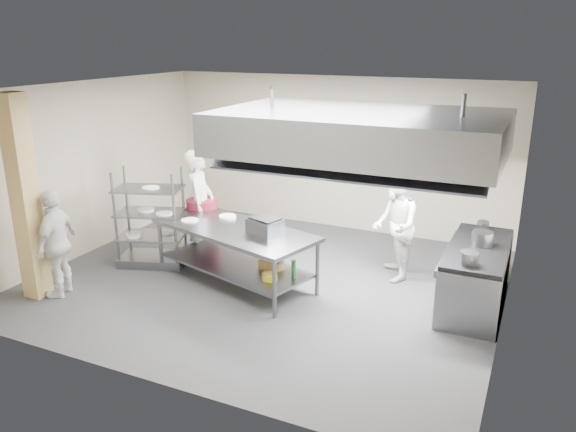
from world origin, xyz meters
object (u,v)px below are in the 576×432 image
at_px(chef_head, 200,204).
at_px(chef_plating, 57,243).
at_px(pass_rack, 150,218).
at_px(chef_line, 395,226).
at_px(island, 235,255).
at_px(stockpot, 482,238).
at_px(cooking_range, 476,278).
at_px(griddle, 265,227).

distance_m(chef_head, chef_plating, 2.43).
xyz_separation_m(pass_rack, chef_line, (3.86, 1.13, 0.06)).
distance_m(pass_rack, chef_head, 0.87).
xyz_separation_m(island, stockpot, (3.54, 0.83, 0.55)).
distance_m(pass_rack, chef_line, 4.02).
bearing_deg(cooking_range, chef_line, 161.34).
xyz_separation_m(chef_plating, stockpot, (5.70, 2.28, 0.19)).
bearing_deg(chef_line, stockpot, 52.07).
distance_m(chef_line, chef_plating, 5.11).
height_order(chef_line, stockpot, chef_line).
bearing_deg(stockpot, chef_line, 164.08).
relative_size(pass_rack, stockpot, 5.65).
bearing_deg(chef_line, chef_head, -103.63).
height_order(pass_rack, cooking_range, pass_rack).
relative_size(cooking_range, chef_head, 1.05).
distance_m(cooking_range, chef_head, 4.64).
height_order(pass_rack, chef_head, chef_head).
relative_size(chef_plating, stockpot, 5.60).
height_order(pass_rack, stockpot, pass_rack).
xyz_separation_m(cooking_range, chef_line, (-1.32, 0.44, 0.46)).
xyz_separation_m(pass_rack, chef_head, (0.57, 0.64, 0.13)).
relative_size(chef_head, chef_line, 1.08).
height_order(cooking_range, griddle, griddle).
height_order(chef_plating, stockpot, chef_plating).
height_order(island, griddle, griddle).
distance_m(island, pass_rack, 1.70).
relative_size(pass_rack, chef_line, 0.93).
bearing_deg(chef_line, island, -83.24).
xyz_separation_m(chef_plating, griddle, (2.73, 1.40, 0.21)).
bearing_deg(cooking_range, pass_rack, -172.47).
xyz_separation_m(pass_rack, stockpot, (5.20, 0.75, 0.18)).
bearing_deg(chef_plating, griddle, 100.40).
bearing_deg(island, griddle, 10.32).
height_order(chef_line, griddle, chef_line).
relative_size(chef_head, chef_plating, 1.17).
relative_size(island, griddle, 5.64).
xyz_separation_m(chef_head, chef_line, (3.29, 0.48, -0.07)).
bearing_deg(pass_rack, griddle, -22.33).
relative_size(pass_rack, cooking_range, 0.82).
height_order(island, chef_plating, chef_plating).
bearing_deg(pass_rack, chef_plating, -127.09).
distance_m(chef_head, chef_line, 3.32).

